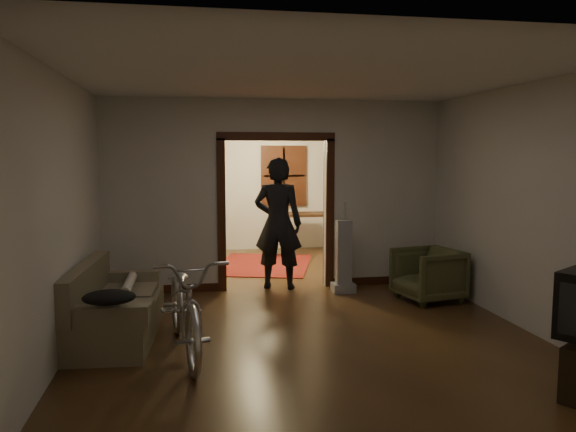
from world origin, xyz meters
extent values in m
cube|color=#342010|center=(0.00, 0.00, 0.00)|extent=(5.00, 8.50, 0.01)
cube|color=white|center=(0.00, 0.00, 2.80)|extent=(5.00, 8.50, 0.01)
cube|color=beige|center=(0.00, 4.25, 1.40)|extent=(5.00, 0.02, 2.80)
cube|color=beige|center=(-2.50, 0.00, 1.40)|extent=(0.02, 8.50, 2.80)
cube|color=beige|center=(2.50, 0.00, 1.40)|extent=(0.02, 8.50, 2.80)
cube|color=beige|center=(0.00, 0.75, 1.40)|extent=(5.00, 0.14, 2.80)
cube|color=#34170B|center=(0.00, 0.75, 1.10)|extent=(1.74, 0.20, 2.32)
cube|color=black|center=(0.70, 4.21, 1.55)|extent=(0.98, 0.06, 1.28)
sphere|color=#FFE0A5|center=(0.00, 2.50, 2.35)|extent=(0.24, 0.24, 0.24)
cube|color=silver|center=(1.05, 0.68, 1.25)|extent=(0.08, 0.01, 0.12)
cube|color=brown|center=(-2.06, -1.25, 0.41)|extent=(0.92, 1.84, 0.82)
cylinder|color=beige|center=(-1.96, -0.95, 0.53)|extent=(0.10, 0.84, 0.10)
ellipsoid|color=black|center=(-2.01, -2.16, 0.68)|extent=(0.49, 0.36, 0.14)
imported|color=silver|center=(-1.32, -1.87, 0.51)|extent=(0.94, 2.03, 1.03)
imported|color=#484A29|center=(1.94, -0.36, 0.36)|extent=(0.94, 0.92, 0.72)
cube|color=gray|center=(0.92, 0.30, 0.53)|extent=(0.39, 0.34, 1.06)
imported|color=black|center=(0.03, 0.71, 0.98)|extent=(0.82, 0.66, 1.96)
cube|color=maroon|center=(0.04, 2.49, 0.01)|extent=(2.15, 2.50, 0.02)
cube|color=#27341F|center=(-1.44, 3.90, 0.88)|extent=(0.96, 0.65, 1.76)
sphere|color=#1E5972|center=(-1.44, 3.90, 1.94)|extent=(0.30, 0.30, 0.30)
cube|color=black|center=(1.10, 3.65, 0.40)|extent=(1.11, 0.67, 0.80)
cube|color=black|center=(0.45, 3.34, 0.42)|extent=(0.40, 0.40, 0.84)
camera|label=1|loc=(-1.25, -7.46, 2.00)|focal=35.00mm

